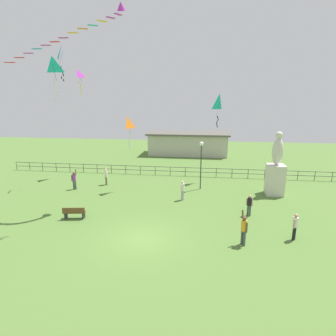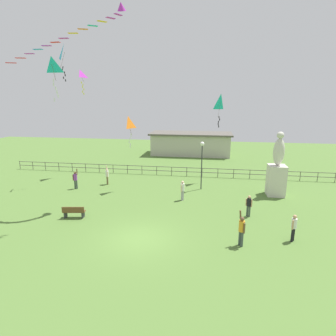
{
  "view_description": "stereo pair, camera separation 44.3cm",
  "coord_description": "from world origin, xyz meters",
  "px_view_note": "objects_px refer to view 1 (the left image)",
  "views": [
    {
      "loc": [
        3.48,
        -14.24,
        7.9
      ],
      "look_at": [
        0.65,
        6.62,
        2.66
      ],
      "focal_mm": 29.49,
      "sensor_mm": 36.0,
      "label": 1
    },
    {
      "loc": [
        3.92,
        -14.18,
        7.9
      ],
      "look_at": [
        0.65,
        6.62,
        2.66
      ],
      "focal_mm": 29.49,
      "sensor_mm": 36.0,
      "label": 2
    }
  ],
  "objects_px": {
    "statue_monument": "(276,172)",
    "streamer_kite": "(108,13)",
    "park_bench": "(74,212)",
    "person_2": "(183,189)",
    "kite_3": "(63,53)",
    "person_3": "(295,225)",
    "person_4": "(249,204)",
    "kite_4": "(53,67)",
    "kite_2": "(78,75)",
    "kite_1": "(219,103)",
    "lamppost": "(201,155)",
    "person_5": "(106,175)",
    "person_1": "(74,179)",
    "kite_0": "(127,124)",
    "person_0": "(244,228)"
  },
  "relations": [
    {
      "from": "park_bench",
      "to": "person_2",
      "type": "height_order",
      "value": "person_2"
    },
    {
      "from": "person_3",
      "to": "kite_3",
      "type": "bearing_deg",
      "value": 153.17
    },
    {
      "from": "person_0",
      "to": "kite_1",
      "type": "xyz_separation_m",
      "value": [
        -1.08,
        12.62,
        6.54
      ]
    },
    {
      "from": "person_3",
      "to": "person_4",
      "type": "distance_m",
      "value": 3.78
    },
    {
      "from": "lamppost",
      "to": "person_5",
      "type": "height_order",
      "value": "lamppost"
    },
    {
      "from": "streamer_kite",
      "to": "kite_0",
      "type": "bearing_deg",
      "value": 86.57
    },
    {
      "from": "statue_monument",
      "to": "kite_4",
      "type": "bearing_deg",
      "value": -151.94
    },
    {
      "from": "lamppost",
      "to": "park_bench",
      "type": "distance_m",
      "value": 11.65
    },
    {
      "from": "person_0",
      "to": "person_1",
      "type": "bearing_deg",
      "value": 149.81
    },
    {
      "from": "person_5",
      "to": "kite_3",
      "type": "height_order",
      "value": "kite_3"
    },
    {
      "from": "park_bench",
      "to": "person_3",
      "type": "distance_m",
      "value": 13.95
    },
    {
      "from": "kite_1",
      "to": "kite_4",
      "type": "bearing_deg",
      "value": -131.08
    },
    {
      "from": "person_4",
      "to": "kite_2",
      "type": "height_order",
      "value": "kite_2"
    },
    {
      "from": "statue_monument",
      "to": "kite_1",
      "type": "height_order",
      "value": "kite_1"
    },
    {
      "from": "kite_2",
      "to": "kite_1",
      "type": "bearing_deg",
      "value": -2.41
    },
    {
      "from": "person_3",
      "to": "kite_1",
      "type": "relative_size",
      "value": 0.52
    },
    {
      "from": "person_0",
      "to": "streamer_kite",
      "type": "relative_size",
      "value": 0.26
    },
    {
      "from": "statue_monument",
      "to": "kite_4",
      "type": "xyz_separation_m",
      "value": [
        -14.71,
        -7.84,
        7.76
      ]
    },
    {
      "from": "streamer_kite",
      "to": "person_4",
      "type": "bearing_deg",
      "value": -9.15
    },
    {
      "from": "park_bench",
      "to": "kite_2",
      "type": "height_order",
      "value": "kite_2"
    },
    {
      "from": "kite_1",
      "to": "kite_3",
      "type": "relative_size",
      "value": 0.99
    },
    {
      "from": "statue_monument",
      "to": "person_4",
      "type": "bearing_deg",
      "value": -119.54
    },
    {
      "from": "park_bench",
      "to": "person_2",
      "type": "xyz_separation_m",
      "value": [
        6.97,
        4.59,
        0.47
      ]
    },
    {
      "from": "person_0",
      "to": "person_1",
      "type": "relative_size",
      "value": 1.08
    },
    {
      "from": "lamppost",
      "to": "kite_4",
      "type": "relative_size",
      "value": 1.73
    },
    {
      "from": "person_0",
      "to": "kite_2",
      "type": "height_order",
      "value": "kite_2"
    },
    {
      "from": "person_4",
      "to": "kite_0",
      "type": "xyz_separation_m",
      "value": [
        -9.86,
        4.73,
        4.98
      ]
    },
    {
      "from": "statue_monument",
      "to": "streamer_kite",
      "type": "height_order",
      "value": "streamer_kite"
    },
    {
      "from": "kite_1",
      "to": "kite_2",
      "type": "distance_m",
      "value": 14.34
    },
    {
      "from": "park_bench",
      "to": "person_2",
      "type": "relative_size",
      "value": 0.95
    },
    {
      "from": "statue_monument",
      "to": "person_4",
      "type": "xyz_separation_m",
      "value": [
        -2.79,
        -4.92,
        -1.07
      ]
    },
    {
      "from": "kite_4",
      "to": "person_3",
      "type": "bearing_deg",
      "value": -0.92
    },
    {
      "from": "statue_monument",
      "to": "kite_2",
      "type": "xyz_separation_m",
      "value": [
        -18.83,
        4.16,
        8.32
      ]
    },
    {
      "from": "kite_3",
      "to": "park_bench",
      "type": "bearing_deg",
      "value": -63.46
    },
    {
      "from": "lamppost",
      "to": "person_2",
      "type": "bearing_deg",
      "value": -113.85
    },
    {
      "from": "person_5",
      "to": "person_3",
      "type": "bearing_deg",
      "value": -31.21
    },
    {
      "from": "person_1",
      "to": "person_4",
      "type": "relative_size",
      "value": 1.23
    },
    {
      "from": "lamppost",
      "to": "kite_3",
      "type": "xyz_separation_m",
      "value": [
        -12.35,
        0.35,
        8.71
      ]
    },
    {
      "from": "person_1",
      "to": "streamer_kite",
      "type": "bearing_deg",
      "value": -25.99
    },
    {
      "from": "park_bench",
      "to": "kite_4",
      "type": "bearing_deg",
      "value": -97.24
    },
    {
      "from": "kite_2",
      "to": "kite_4",
      "type": "bearing_deg",
      "value": -71.03
    },
    {
      "from": "person_2",
      "to": "kite_0",
      "type": "distance_m",
      "value": 7.38
    },
    {
      "from": "person_2",
      "to": "kite_0",
      "type": "relative_size",
      "value": 0.59
    },
    {
      "from": "kite_0",
      "to": "streamer_kite",
      "type": "distance_m",
      "value": 8.39
    },
    {
      "from": "person_4",
      "to": "person_5",
      "type": "relative_size",
      "value": 0.84
    },
    {
      "from": "kite_0",
      "to": "lamppost",
      "type": "bearing_deg",
      "value": 7.34
    },
    {
      "from": "park_bench",
      "to": "streamer_kite",
      "type": "bearing_deg",
      "value": 64.62
    },
    {
      "from": "park_bench",
      "to": "person_4",
      "type": "bearing_deg",
      "value": 10.17
    },
    {
      "from": "statue_monument",
      "to": "person_3",
      "type": "relative_size",
      "value": 3.34
    },
    {
      "from": "kite_3",
      "to": "streamer_kite",
      "type": "bearing_deg",
      "value": -36.56
    }
  ]
}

